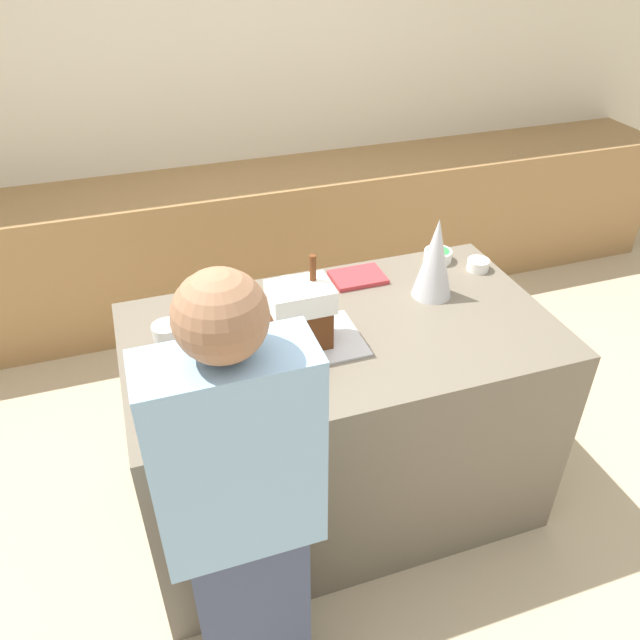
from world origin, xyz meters
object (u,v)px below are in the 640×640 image
Objects in this scene: candy_bowl_near_tray_left at (167,330)px; candy_bowl_far_right at (289,287)px; decorative_tree at (435,258)px; gingerbread_house at (301,313)px; person at (242,519)px; baking_tray at (301,343)px; cookbook at (358,277)px; candy_bowl_near_tray_right at (438,255)px; candy_bowl_behind_tray at (478,264)px.

candy_bowl_far_right is at bearing 16.36° from candy_bowl_near_tray_left.
decorative_tree is 3.12× the size of candy_bowl_far_right.
gingerbread_house is 0.20× the size of person.
cookbook reaches higher than baking_tray.
candy_bowl_near_tray_left reaches higher than baking_tray.
candy_bowl_far_right is 0.07× the size of person.
candy_bowl_near_tray_right is (1.23, 0.20, -0.00)m from candy_bowl_near_tray_left.
candy_bowl_far_right reaches higher than cookbook.
candy_bowl_near_tray_left is (-0.46, 0.21, -0.11)m from gingerbread_house.
gingerbread_house is (0.00, 0.00, 0.13)m from baking_tray.
gingerbread_house is at bearing 59.37° from person.
baking_tray is at bearing -165.60° from decorative_tree.
gingerbread_house is 3.09× the size of candy_bowl_near_tray_left.
candy_bowl_far_right is at bearing 160.02° from decorative_tree.
cookbook is (0.31, 0.01, -0.02)m from candy_bowl_far_right.
candy_bowl_near_tray_left is 1.25m from candy_bowl_near_tray_right.
candy_bowl_near_tray_right is at bearing 9.29° from candy_bowl_near_tray_left.
candy_bowl_far_right is (0.06, 0.36, -0.11)m from gingerbread_house.
candy_bowl_near_tray_right is at bearing 27.89° from baking_tray.
decorative_tree is at bearing -2.63° from candy_bowl_near_tray_left.
cookbook is (0.83, 0.16, -0.02)m from candy_bowl_near_tray_left.
person reaches higher than candy_bowl_far_right.
person is at bearing -144.60° from candy_bowl_behind_tray.
baking_tray is at bearing -154.68° from gingerbread_house.
decorative_tree is at bearing -19.98° from candy_bowl_far_right.
candy_bowl_far_right is (-0.55, 0.20, -0.14)m from decorative_tree.
person reaches higher than candy_bowl_behind_tray.
decorative_tree reaches higher than candy_bowl_near_tray_right.
baking_tray is 0.36m from candy_bowl_far_right.
candy_bowl_near_tray_left is 0.49× the size of cookbook.
decorative_tree reaches higher than cookbook.
person is (-1.27, -0.90, -0.12)m from candy_bowl_behind_tray.
candy_bowl_near_tray_right is at bearing 134.99° from candy_bowl_behind_tray.
candy_bowl_near_tray_left is 1.00× the size of candy_bowl_far_right.
gingerbread_house is at bearing 25.32° from baking_tray.
candy_bowl_far_right is 1.08m from person.
decorative_tree is at bearing 14.40° from baking_tray.
candy_bowl_behind_tray is (1.36, 0.07, -0.00)m from candy_bowl_near_tray_left.
decorative_tree is 0.36m from cookbook.
person is (-0.37, -0.63, -0.23)m from gingerbread_house.
decorative_tree is 1.08m from candy_bowl_near_tray_left.
candy_bowl_near_tray_right is at bearing 42.18° from person.
candy_bowl_far_right is 0.49× the size of cookbook.
candy_bowl_near_tray_right is at bearing 57.57° from decorative_tree.
candy_bowl_near_tray_left is (-0.46, 0.21, 0.02)m from baking_tray.
candy_bowl_behind_tray is at bearing -5.47° from candy_bowl_far_right.
candy_bowl_far_right reaches higher than candy_bowl_near_tray_left.
candy_bowl_behind_tray is (0.29, 0.12, -0.14)m from decorative_tree.
candy_bowl_near_tray_left is at bearing 155.99° from gingerbread_house.
candy_bowl_near_tray_right is (0.77, 0.41, 0.02)m from baking_tray.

